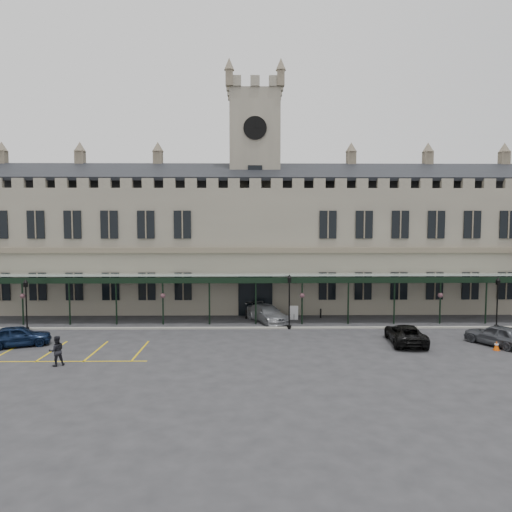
{
  "coord_description": "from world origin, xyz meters",
  "views": [
    {
      "loc": [
        -0.47,
        -31.72,
        8.64
      ],
      "look_at": [
        0.0,
        6.0,
        6.0
      ],
      "focal_mm": 32.0,
      "sensor_mm": 36.0,
      "label": 1
    }
  ],
  "objects_px": {
    "traffic_cone": "(496,346)",
    "car_left_a": "(18,336)",
    "car_right_a": "(497,335)",
    "car_van": "(405,334)",
    "station_building": "(255,245)",
    "lamp_post_mid": "(289,297)",
    "sign_board": "(294,313)",
    "clock_tower": "(255,181)",
    "person_b": "(57,351)",
    "car_taxi": "(267,313)",
    "lamp_post_right": "(497,298)",
    "lamp_post_left": "(26,300)"
  },
  "relations": [
    {
      "from": "traffic_cone",
      "to": "car_left_a",
      "type": "height_order",
      "value": "car_left_a"
    },
    {
      "from": "car_left_a",
      "to": "car_right_a",
      "type": "distance_m",
      "value": 34.02
    },
    {
      "from": "car_left_a",
      "to": "car_van",
      "type": "relative_size",
      "value": 0.87
    },
    {
      "from": "station_building",
      "to": "lamp_post_mid",
      "type": "relative_size",
      "value": 13.25
    },
    {
      "from": "sign_board",
      "to": "car_right_a",
      "type": "bearing_deg",
      "value": -29.44
    },
    {
      "from": "car_right_a",
      "to": "clock_tower",
      "type": "bearing_deg",
      "value": -72.58
    },
    {
      "from": "person_b",
      "to": "car_van",
      "type": "bearing_deg",
      "value": 161.4
    },
    {
      "from": "station_building",
      "to": "person_b",
      "type": "height_order",
      "value": "station_building"
    },
    {
      "from": "car_van",
      "to": "car_taxi",
      "type": "bearing_deg",
      "value": -31.93
    },
    {
      "from": "lamp_post_right",
      "to": "traffic_cone",
      "type": "distance_m",
      "value": 7.91
    },
    {
      "from": "clock_tower",
      "to": "sign_board",
      "type": "bearing_deg",
      "value": -63.75
    },
    {
      "from": "car_left_a",
      "to": "car_taxi",
      "type": "distance_m",
      "value": 19.6
    },
    {
      "from": "station_building",
      "to": "car_van",
      "type": "distance_m",
      "value": 19.52
    },
    {
      "from": "lamp_post_mid",
      "to": "car_taxi",
      "type": "bearing_deg",
      "value": 122.36
    },
    {
      "from": "car_left_a",
      "to": "traffic_cone",
      "type": "bearing_deg",
      "value": -114.31
    },
    {
      "from": "station_building",
      "to": "clock_tower",
      "type": "xyz_separation_m",
      "value": [
        0.0,
        0.09,
        6.64
      ]
    },
    {
      "from": "sign_board",
      "to": "car_van",
      "type": "xyz_separation_m",
      "value": [
        7.29,
        -8.26,
        0.07
      ]
    },
    {
      "from": "clock_tower",
      "to": "car_taxi",
      "type": "xyz_separation_m",
      "value": [
        1.0,
        -7.84,
        -12.36
      ]
    },
    {
      "from": "traffic_cone",
      "to": "station_building",
      "type": "bearing_deg",
      "value": 133.8
    },
    {
      "from": "lamp_post_mid",
      "to": "car_left_a",
      "type": "height_order",
      "value": "lamp_post_mid"
    },
    {
      "from": "lamp_post_left",
      "to": "car_right_a",
      "type": "distance_m",
      "value": 36.08
    },
    {
      "from": "clock_tower",
      "to": "car_right_a",
      "type": "distance_m",
      "value": 26.48
    },
    {
      "from": "car_right_a",
      "to": "traffic_cone",
      "type": "bearing_deg",
      "value": 30.72
    },
    {
      "from": "traffic_cone",
      "to": "sign_board",
      "type": "xyz_separation_m",
      "value": [
        -12.94,
        10.15,
        0.31
      ]
    },
    {
      "from": "car_left_a",
      "to": "car_van",
      "type": "bearing_deg",
      "value": -110.91
    },
    {
      "from": "car_left_a",
      "to": "lamp_post_mid",
      "type": "bearing_deg",
      "value": -97.08
    },
    {
      "from": "lamp_post_right",
      "to": "sign_board",
      "type": "xyz_separation_m",
      "value": [
        -16.56,
        3.48,
        -1.91
      ]
    },
    {
      "from": "lamp_post_mid",
      "to": "station_building",
      "type": "bearing_deg",
      "value": 104.61
    },
    {
      "from": "station_building",
      "to": "person_b",
      "type": "relative_size",
      "value": 32.47
    },
    {
      "from": "station_building",
      "to": "clock_tower",
      "type": "height_order",
      "value": "clock_tower"
    },
    {
      "from": "car_van",
      "to": "traffic_cone",
      "type": "bearing_deg",
      "value": 166.98
    },
    {
      "from": "lamp_post_left",
      "to": "car_van",
      "type": "height_order",
      "value": "lamp_post_left"
    },
    {
      "from": "lamp_post_left",
      "to": "car_left_a",
      "type": "bearing_deg",
      "value": -70.55
    },
    {
      "from": "car_right_a",
      "to": "sign_board",
      "type": "bearing_deg",
      "value": -62.81
    },
    {
      "from": "traffic_cone",
      "to": "car_taxi",
      "type": "distance_m",
      "value": 18.03
    },
    {
      "from": "clock_tower",
      "to": "lamp_post_right",
      "type": "height_order",
      "value": "clock_tower"
    },
    {
      "from": "lamp_post_left",
      "to": "lamp_post_mid",
      "type": "relative_size",
      "value": 0.93
    },
    {
      "from": "station_building",
      "to": "car_left_a",
      "type": "relative_size",
      "value": 13.84
    },
    {
      "from": "traffic_cone",
      "to": "person_b",
      "type": "xyz_separation_m",
      "value": [
        -28.71,
        -3.06,
        0.61
      ]
    },
    {
      "from": "station_building",
      "to": "car_taxi",
      "type": "relative_size",
      "value": 11.61
    },
    {
      "from": "lamp_post_mid",
      "to": "lamp_post_right",
      "type": "xyz_separation_m",
      "value": [
        17.3,
        0.06,
        -0.15
      ]
    },
    {
      "from": "person_b",
      "to": "lamp_post_right",
      "type": "bearing_deg",
      "value": 166.04
    },
    {
      "from": "car_taxi",
      "to": "car_right_a",
      "type": "distance_m",
      "value": 18.05
    },
    {
      "from": "station_building",
      "to": "lamp_post_right",
      "type": "distance_m",
      "value": 22.93
    },
    {
      "from": "person_b",
      "to": "car_left_a",
      "type": "bearing_deg",
      "value": -74.93
    },
    {
      "from": "lamp_post_mid",
      "to": "car_taxi",
      "type": "height_order",
      "value": "lamp_post_mid"
    },
    {
      "from": "station_building",
      "to": "car_taxi",
      "type": "height_order",
      "value": "station_building"
    },
    {
      "from": "traffic_cone",
      "to": "car_van",
      "type": "distance_m",
      "value": 5.96
    },
    {
      "from": "car_right_a",
      "to": "car_taxi",
      "type": "bearing_deg",
      "value": -56.37
    },
    {
      "from": "lamp_post_right",
      "to": "person_b",
      "type": "bearing_deg",
      "value": -163.24
    }
  ]
}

